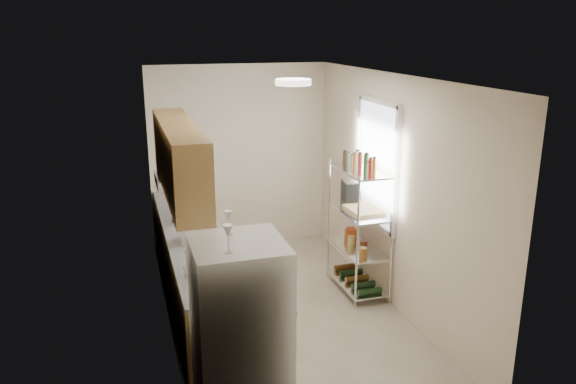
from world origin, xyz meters
name	(u,v)px	position (x,y,z in m)	size (l,w,h in m)	color
room	(284,202)	(0.00, 0.00, 1.30)	(2.52, 4.42, 2.62)	#AA9F8A
counter_run	(195,270)	(-0.92, 0.44, 0.45)	(0.63, 3.51, 0.90)	#AA8348
upper_cabinets	(179,159)	(-1.05, 0.10, 1.81)	(0.33, 2.20, 0.72)	#AA8348
range_hood	(178,180)	(-1.00, 0.90, 1.39)	(0.50, 0.60, 0.12)	#B7BABC
window	(377,164)	(1.23, 0.35, 1.55)	(0.06, 1.00, 1.46)	white
bakers_rack	(360,203)	(1.00, 0.30, 1.11)	(0.45, 0.90, 1.73)	silver
ceiling_dome	(293,82)	(0.00, -0.30, 2.57)	(0.34, 0.34, 0.06)	white
refrigerator	(240,343)	(-0.87, -1.77, 0.80)	(0.66, 0.66, 1.61)	white
wine_glass_a	(228,239)	(-0.97, -1.94, 1.71)	(0.07, 0.07, 0.20)	silver
wine_glass_b	(229,223)	(-0.90, -1.59, 1.70)	(0.06, 0.06, 0.18)	silver
rice_cooker	(193,232)	(-0.95, 0.16, 1.00)	(0.26, 0.26, 0.21)	white
frying_pan_large	(184,219)	(-0.96, 0.87, 0.92)	(0.28, 0.28, 0.05)	black
frying_pan_small	(191,216)	(-0.88, 0.94, 0.92)	(0.23, 0.23, 0.05)	black
cutting_board	(365,210)	(1.06, 0.28, 1.03)	(0.37, 0.47, 0.03)	tan
espresso_machine	(350,191)	(1.02, 0.62, 1.16)	(0.17, 0.25, 0.29)	black
storage_bag	(351,235)	(1.00, 0.49, 0.64)	(0.10, 0.14, 0.16)	#A83A14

